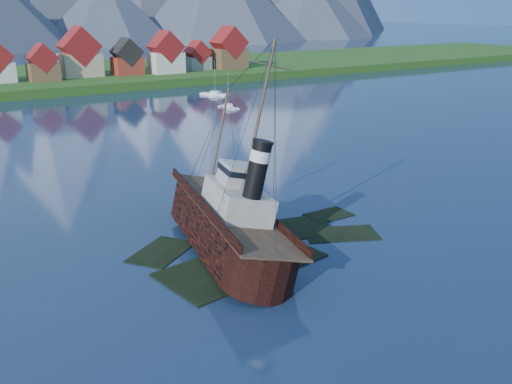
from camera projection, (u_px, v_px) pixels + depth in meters
ground at (255, 253)px, 65.41m from camera, size 1400.00×1400.00×0.00m
shoal at (258, 246)px, 68.15m from camera, size 31.71×21.24×1.14m
seawall at (19, 100)px, 171.01m from camera, size 600.00×2.50×2.00m
tugboat_wreck at (215, 219)px, 66.73m from camera, size 7.52×32.41×25.68m
sailboat_d at (229, 107)px, 157.15m from camera, size 3.58×7.75×10.27m
sailboat_e at (215, 95)px, 179.21m from camera, size 7.45×9.47×11.32m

